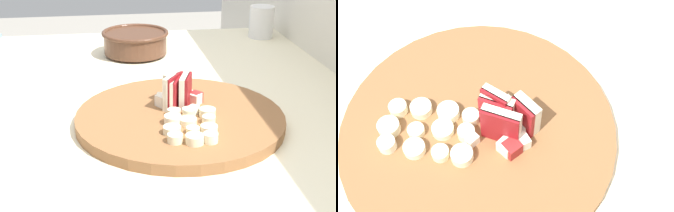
# 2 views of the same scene
# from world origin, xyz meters

# --- Properties ---
(cutting_board) EXTENTS (0.37, 0.37, 0.02)m
(cutting_board) POSITION_xyz_m (0.08, 0.03, 0.95)
(cutting_board) COLOR brown
(cutting_board) RESTS_ON tiled_countertop
(apple_wedge_fan) EXTENTS (0.08, 0.06, 0.06)m
(apple_wedge_fan) POSITION_xyz_m (0.04, 0.03, 0.98)
(apple_wedge_fan) COLOR maroon
(apple_wedge_fan) RESTS_ON cutting_board
(apple_dice_pile) EXTENTS (0.09, 0.09, 0.02)m
(apple_dice_pile) POSITION_xyz_m (0.04, 0.03, 0.96)
(apple_dice_pile) COLOR beige
(apple_dice_pile) RESTS_ON cutting_board
(banana_slice_rows) EXTENTS (0.13, 0.10, 0.01)m
(banana_slice_rows) POSITION_xyz_m (0.14, 0.03, 0.96)
(banana_slice_rows) COLOR beige
(banana_slice_rows) RESTS_ON cutting_board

